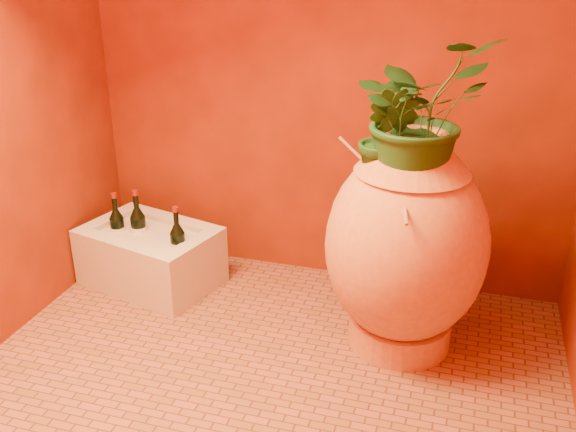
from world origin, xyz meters
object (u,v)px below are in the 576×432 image
(wall_tap, at_px, (406,163))
(amphora, at_px, (406,244))
(wine_bottle_a, at_px, (178,245))
(wine_bottle_b, at_px, (118,229))
(wine_bottle_c, at_px, (139,229))
(stone_basin, at_px, (151,257))

(wall_tap, bearing_deg, amphora, -81.05)
(amphora, xyz_separation_m, wine_bottle_a, (-1.15, 0.09, -0.21))
(wine_bottle_a, height_order, wine_bottle_b, wine_bottle_a)
(wine_bottle_c, relative_size, wall_tap, 2.30)
(wine_bottle_a, relative_size, wine_bottle_b, 1.01)
(wine_bottle_a, relative_size, wine_bottle_c, 0.94)
(stone_basin, distance_m, wine_bottle_a, 0.26)
(wine_bottle_a, xyz_separation_m, wine_bottle_c, (-0.28, 0.10, 0.01))
(stone_basin, bearing_deg, wine_bottle_c, 163.20)
(wine_bottle_c, bearing_deg, wine_bottle_b, -168.95)
(wine_bottle_c, bearing_deg, wine_bottle_a, -19.61)
(amphora, height_order, wall_tap, amphora)
(wine_bottle_a, distance_m, wine_bottle_c, 0.30)
(wine_bottle_b, xyz_separation_m, wall_tap, (1.46, 0.33, 0.42))
(stone_basin, distance_m, wine_bottle_c, 0.16)
(wine_bottle_a, height_order, wall_tap, wall_tap)
(wine_bottle_a, relative_size, wall_tap, 2.17)
(wine_bottle_c, distance_m, wall_tap, 1.44)
(amphora, distance_m, wine_bottle_c, 1.46)
(wine_bottle_a, height_order, wine_bottle_c, wine_bottle_c)
(wine_bottle_b, bearing_deg, wine_bottle_a, -11.07)
(amphora, distance_m, stone_basin, 1.41)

